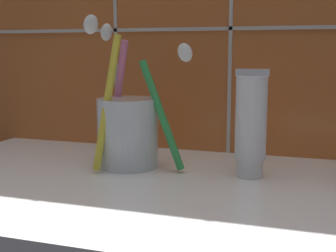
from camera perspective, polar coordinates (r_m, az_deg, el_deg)
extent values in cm
cube|color=white|center=(51.34, 1.58, -8.24)|extent=(68.75, 36.15, 2.00)
cube|color=beige|center=(65.96, 6.16, 11.72)|extent=(78.75, 0.24, 0.50)
cylinder|color=silver|center=(58.23, -4.92, -0.83)|extent=(7.57, 7.57, 8.56)
cylinder|color=green|center=(55.82, -0.79, 1.36)|extent=(6.25, 2.07, 13.09)
ellipsoid|color=white|center=(53.80, 2.09, 8.95)|extent=(2.62, 1.74, 2.68)
cylinder|color=pink|center=(60.05, -6.21, 3.04)|extent=(4.19, 2.61, 15.39)
ellipsoid|color=white|center=(61.22, -7.53, 11.27)|extent=(2.47, 2.08, 2.51)
cylinder|color=yellow|center=(55.61, -7.45, 2.85)|extent=(3.17, 3.83, 15.99)
ellipsoid|color=white|center=(54.53, -9.39, 12.13)|extent=(2.29, 2.46, 2.49)
cylinder|color=white|center=(54.82, 9.92, -5.03)|extent=(3.01, 3.01, 2.08)
cylinder|color=white|center=(53.70, 10.09, 0.96)|extent=(3.55, 3.55, 9.48)
cube|color=silver|center=(53.22, 10.25, 6.44)|extent=(3.72, 0.36, 0.80)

